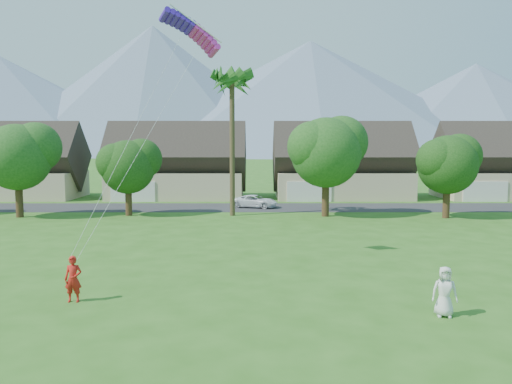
{
  "coord_description": "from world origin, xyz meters",
  "views": [
    {
      "loc": [
        -0.06,
        -14.44,
        6.11
      ],
      "look_at": [
        0.0,
        10.0,
        3.8
      ],
      "focal_mm": 35.0,
      "sensor_mm": 36.0,
      "label": 1
    }
  ],
  "objects_px": {
    "watcher": "(445,292)",
    "parafoil_kite": "(192,29)",
    "kite_flyer": "(73,279)",
    "parked_car": "(255,201)"
  },
  "relations": [
    {
      "from": "watcher",
      "to": "kite_flyer",
      "type": "bearing_deg",
      "value": -177.53
    },
    {
      "from": "kite_flyer",
      "to": "parked_car",
      "type": "xyz_separation_m",
      "value": [
        7.1,
        29.43,
        -0.29
      ]
    },
    {
      "from": "watcher",
      "to": "parked_car",
      "type": "xyz_separation_m",
      "value": [
        -6.74,
        31.12,
        -0.29
      ]
    },
    {
      "from": "kite_flyer",
      "to": "parked_car",
      "type": "distance_m",
      "value": 30.28
    },
    {
      "from": "parked_car",
      "to": "parafoil_kite",
      "type": "bearing_deg",
      "value": -169.07
    },
    {
      "from": "parked_car",
      "to": "kite_flyer",
      "type": "bearing_deg",
      "value": -174.94
    },
    {
      "from": "kite_flyer",
      "to": "parked_car",
      "type": "relative_size",
      "value": 0.41
    },
    {
      "from": "watcher",
      "to": "parafoil_kite",
      "type": "distance_m",
      "value": 16.74
    },
    {
      "from": "kite_flyer",
      "to": "parafoil_kite",
      "type": "relative_size",
      "value": 0.54
    },
    {
      "from": "watcher",
      "to": "parked_car",
      "type": "height_order",
      "value": "watcher"
    }
  ]
}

